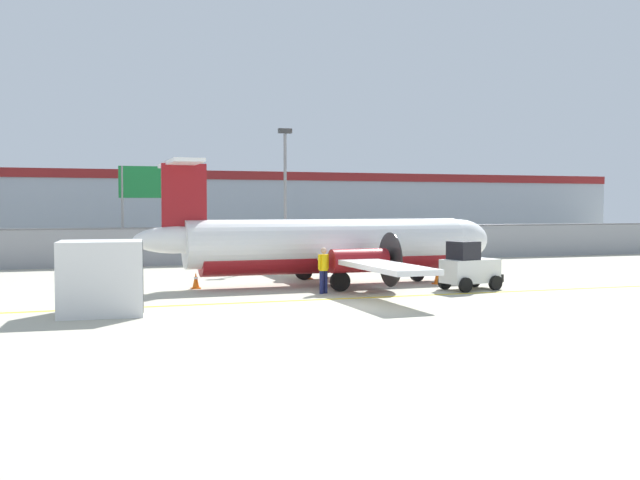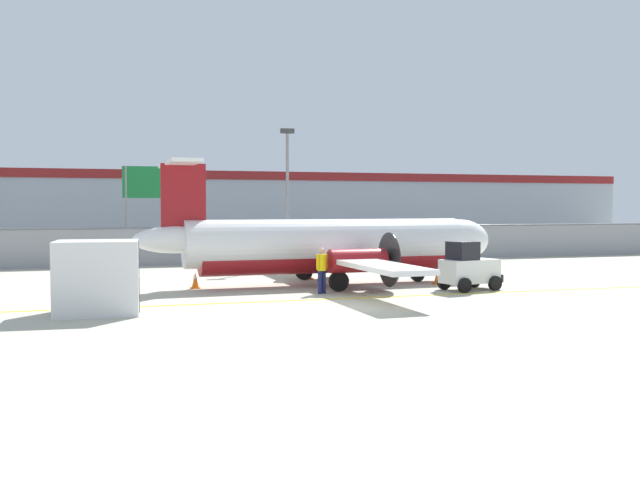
{
  "view_description": "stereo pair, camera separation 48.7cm",
  "coord_description": "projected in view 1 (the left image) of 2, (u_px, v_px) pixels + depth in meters",
  "views": [
    {
      "loc": [
        -8.42,
        -21.27,
        3.22
      ],
      "look_at": [
        0.78,
        7.32,
        1.8
      ],
      "focal_mm": 40.0,
      "sensor_mm": 36.0,
      "label": 1
    },
    {
      "loc": [
        -7.96,
        -21.42,
        3.22
      ],
      "look_at": [
        0.78,
        7.32,
        1.8
      ],
      "focal_mm": 40.0,
      "sensor_mm": 36.0,
      "label": 2
    }
  ],
  "objects": [
    {
      "name": "ground_crew_worker",
      "position": [
        324.0,
        268.0,
        26.26
      ],
      "size": [
        0.52,
        0.46,
        1.7
      ],
      "rotation": [
        0.0,
        0.0,
        2.07
      ],
      "color": "#191E4C",
      "rests_on": "ground"
    },
    {
      "name": "commuter_airplane",
      "position": [
        334.0,
        246.0,
        29.22
      ],
      "size": [
        15.25,
        16.04,
        4.92
      ],
      "rotation": [
        0.0,
        0.0,
        0.03
      ],
      "color": "white",
      "rests_on": "ground"
    },
    {
      "name": "parked_car_2",
      "position": [
        158.0,
        240.0,
        50.04
      ],
      "size": [
        4.33,
        2.28,
        1.58
      ],
      "rotation": [
        0.0,
        0.0,
        3.22
      ],
      "color": "navy",
      "rests_on": "parking_lot_strip"
    },
    {
      "name": "traffic_cone_near_left",
      "position": [
        196.0,
        281.0,
        27.87
      ],
      "size": [
        0.36,
        0.36,
        0.64
      ],
      "color": "orange",
      "rests_on": "ground"
    },
    {
      "name": "background_building",
      "position": [
        183.0,
        206.0,
        68.43
      ],
      "size": [
        91.0,
        8.1,
        6.5
      ],
      "color": "#A8B2BC",
      "rests_on": "ground"
    },
    {
      "name": "baggage_tug",
      "position": [
        469.0,
        268.0,
        27.46
      ],
      "size": [
        2.51,
        1.77,
        1.88
      ],
      "rotation": [
        0.0,
        0.0,
        0.21
      ],
      "color": "silver",
      "rests_on": "ground"
    },
    {
      "name": "highway_sign",
      "position": [
        151.0,
        190.0,
        40.5
      ],
      "size": [
        3.6,
        0.14,
        5.5
      ],
      "color": "slate",
      "rests_on": "ground"
    },
    {
      "name": "traffic_cone_far_left",
      "position": [
        437.0,
        276.0,
        29.53
      ],
      "size": [
        0.36,
        0.36,
        0.64
      ],
      "color": "orange",
      "rests_on": "ground"
    },
    {
      "name": "traffic_cone_near_right",
      "position": [
        308.0,
        272.0,
        31.54
      ],
      "size": [
        0.36,
        0.36,
        0.64
      ],
      "color": "orange",
      "rests_on": "ground"
    },
    {
      "name": "perimeter_fence",
      "position": [
        249.0,
        244.0,
        40.02
      ],
      "size": [
        98.0,
        0.1,
        2.1
      ],
      "color": "gray",
      "rests_on": "ground"
    },
    {
      "name": "parked_car_3",
      "position": [
        270.0,
        239.0,
        51.53
      ],
      "size": [
        4.23,
        2.05,
        1.58
      ],
      "rotation": [
        0.0,
        0.0,
        3.13
      ],
      "color": "slate",
      "rests_on": "parking_lot_strip"
    },
    {
      "name": "cargo_container",
      "position": [
        101.0,
        278.0,
        21.17
      ],
      "size": [
        2.52,
        2.14,
        2.2
      ],
      "rotation": [
        0.0,
        0.0,
        -0.06
      ],
      "color": "silver",
      "rests_on": "ground"
    },
    {
      "name": "parking_lot_strip",
      "position": [
        215.0,
        251.0,
        51.0
      ],
      "size": [
        98.0,
        17.0,
        0.12
      ],
      "color": "#38383A",
      "rests_on": "ground"
    },
    {
      "name": "parked_car_4",
      "position": [
        337.0,
        239.0,
        50.47
      ],
      "size": [
        4.35,
        2.32,
        1.58
      ],
      "rotation": [
        0.0,
        0.0,
        3.24
      ],
      "color": "black",
      "rests_on": "parking_lot_strip"
    },
    {
      "name": "ground_plane",
      "position": [
        345.0,
        298.0,
        24.86
      ],
      "size": [
        140.0,
        140.0,
        0.01
      ],
      "color": "#B2AD99"
    },
    {
      "name": "apron_light_pole",
      "position": [
        285.0,
        186.0,
        37.19
      ],
      "size": [
        0.7,
        0.3,
        7.27
      ],
      "color": "slate",
      "rests_on": "ground"
    },
    {
      "name": "parked_car_5",
      "position": [
        382.0,
        234.0,
        59.16
      ],
      "size": [
        4.37,
        2.37,
        1.58
      ],
      "rotation": [
        0.0,
        0.0,
        0.11
      ],
      "color": "gray",
      "rests_on": "parking_lot_strip"
    },
    {
      "name": "parked_car_1",
      "position": [
        82.0,
        243.0,
        45.72
      ],
      "size": [
        4.28,
        2.17,
        1.58
      ],
      "rotation": [
        0.0,
        0.0,
        0.05
      ],
      "color": "#B28C19",
      "rests_on": "parking_lot_strip"
    }
  ]
}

